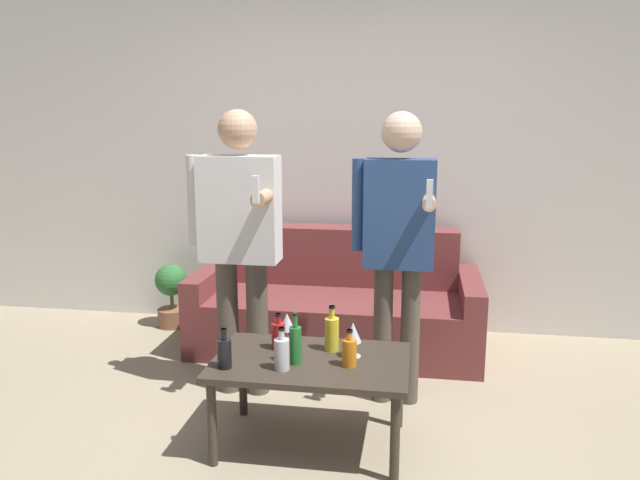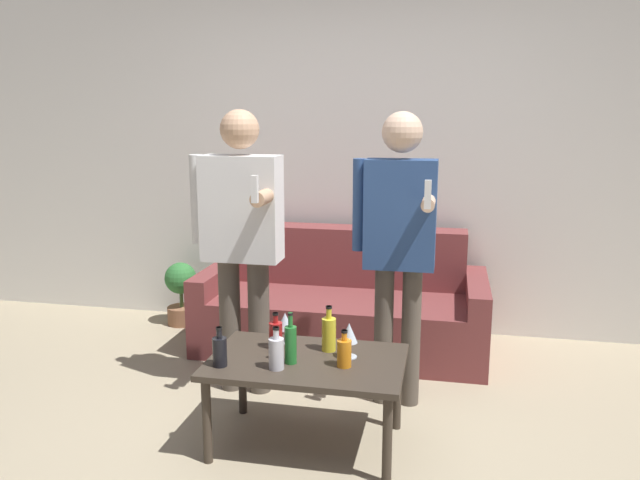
% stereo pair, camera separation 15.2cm
% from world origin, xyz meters
% --- Properties ---
extents(ground_plane, '(16.00, 16.00, 0.00)m').
position_xyz_m(ground_plane, '(0.00, 0.00, 0.00)').
color(ground_plane, tan).
extents(wall_back, '(8.00, 0.06, 2.70)m').
position_xyz_m(wall_back, '(0.00, 2.05, 1.35)').
color(wall_back, silver).
rests_on(wall_back, ground_plane).
extents(couch, '(1.95, 0.85, 0.81)m').
position_xyz_m(couch, '(-0.02, 1.58, 0.29)').
color(couch, brown).
rests_on(couch, ground_plane).
extents(coffee_table, '(0.94, 0.61, 0.45)m').
position_xyz_m(coffee_table, '(0.03, 0.21, 0.40)').
color(coffee_table, '#3D3328').
rests_on(coffee_table, ground_plane).
extents(bottle_orange, '(0.07, 0.07, 0.19)m').
position_xyz_m(bottle_orange, '(-0.15, 0.31, 0.53)').
color(bottle_orange, '#B21E1E').
rests_on(bottle_orange, coffee_table).
extents(bottle_green, '(0.07, 0.07, 0.23)m').
position_xyz_m(bottle_green, '(0.12, 0.34, 0.54)').
color(bottle_green, yellow).
rests_on(bottle_green, coffee_table).
extents(bottle_dark, '(0.07, 0.07, 0.20)m').
position_xyz_m(bottle_dark, '(-0.08, 0.06, 0.53)').
color(bottle_dark, silver).
rests_on(bottle_dark, coffee_table).
extents(bottle_yellow, '(0.07, 0.07, 0.19)m').
position_xyz_m(bottle_yellow, '(-0.35, 0.04, 0.53)').
color(bottle_yellow, black).
rests_on(bottle_yellow, coffee_table).
extents(bottle_red, '(0.06, 0.06, 0.25)m').
position_xyz_m(bottle_red, '(-0.03, 0.14, 0.55)').
color(bottle_red, '#23752D').
rests_on(bottle_red, coffee_table).
extents(bottle_clear, '(0.07, 0.07, 0.18)m').
position_xyz_m(bottle_clear, '(0.23, 0.15, 0.52)').
color(bottle_clear, orange).
rests_on(bottle_clear, coffee_table).
extents(wine_glass_near, '(0.08, 0.08, 0.16)m').
position_xyz_m(wine_glass_near, '(-0.13, 0.40, 0.56)').
color(wine_glass_near, silver).
rests_on(wine_glass_near, coffee_table).
extents(wine_glass_far, '(0.08, 0.08, 0.18)m').
position_xyz_m(wine_glass_far, '(0.23, 0.27, 0.57)').
color(wine_glass_far, silver).
rests_on(wine_glass_far, coffee_table).
extents(person_standing_left, '(0.53, 0.43, 1.64)m').
position_xyz_m(person_standing_left, '(-0.47, 0.75, 0.96)').
color(person_standing_left, brown).
rests_on(person_standing_left, ground_plane).
extents(person_standing_right, '(0.45, 0.41, 1.63)m').
position_xyz_m(person_standing_right, '(0.42, 0.76, 0.97)').
color(person_standing_right, brown).
rests_on(person_standing_right, ground_plane).
extents(potted_plant, '(0.24, 0.24, 0.49)m').
position_xyz_m(potted_plant, '(-1.33, 1.77, 0.27)').
color(potted_plant, '#936042').
rests_on(potted_plant, ground_plane).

